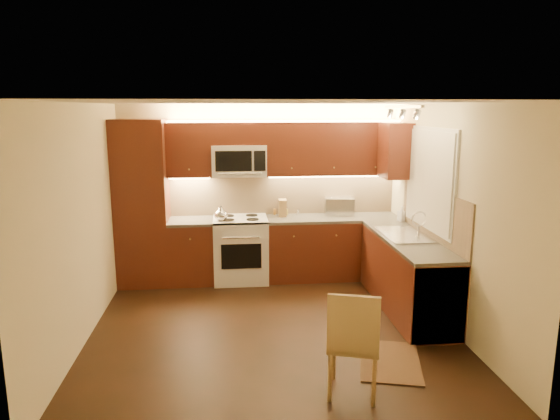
{
  "coord_description": "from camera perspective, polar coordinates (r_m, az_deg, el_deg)",
  "views": [
    {
      "loc": [
        -0.46,
        -5.32,
        2.44
      ],
      "look_at": [
        0.15,
        0.55,
        1.25
      ],
      "focal_mm": 32.37,
      "sensor_mm": 36.0,
      "label": 1
    }
  ],
  "objects": [
    {
      "name": "spice_jar_c",
      "position": [
        7.43,
        0.68,
        -0.14
      ],
      "size": [
        0.05,
        0.05,
        0.1
      ],
      "primitive_type": "cylinder",
      "rotation": [
        0.0,
        0.0,
        -0.09
      ],
      "color": "silver",
      "rests_on": "counter_back_right"
    },
    {
      "name": "microwave",
      "position": [
        7.16,
        -4.65,
        5.61
      ],
      "size": [
        0.76,
        0.38,
        0.44
      ],
      "primitive_type": null,
      "color": "silver",
      "rests_on": "wall_back"
    },
    {
      "name": "track_light_bar",
      "position": [
        6.06,
        13.71,
        11.28
      ],
      "size": [
        0.04,
        1.2,
        0.03
      ],
      "primitive_type": "cube",
      "color": "silver",
      "rests_on": "ceiling"
    },
    {
      "name": "pantry",
      "position": [
        7.23,
        -15.31,
        0.73
      ],
      "size": [
        0.7,
        0.6,
        2.3
      ],
      "primitive_type": "cube",
      "color": "#491C0F",
      "rests_on": "floor"
    },
    {
      "name": "backsplash_back",
      "position": [
        7.45,
        0.39,
        1.84
      ],
      "size": [
        3.3,
        0.02,
        0.6
      ],
      "primitive_type": "cube",
      "color": "tan",
      "rests_on": "wall_back"
    },
    {
      "name": "wall_left",
      "position": [
        5.66,
        -21.58,
        -1.54
      ],
      "size": [
        0.01,
        4.0,
        2.5
      ],
      "primitive_type": "cube",
      "color": "beige",
      "rests_on": "ground"
    },
    {
      "name": "ceiling",
      "position": [
        5.34,
        -1.01,
        12.05
      ],
      "size": [
        4.0,
        4.0,
        0.01
      ],
      "primitive_type": "cube",
      "color": "beige",
      "rests_on": "ground"
    },
    {
      "name": "backsplash_right",
      "position": [
        6.34,
        16.92,
        -0.37
      ],
      "size": [
        0.02,
        2.0,
        0.6
      ],
      "primitive_type": "cube",
      "color": "tan",
      "rests_on": "wall_right"
    },
    {
      "name": "window_blinds",
      "position": [
        6.4,
        16.41,
        3.4
      ],
      "size": [
        0.02,
        1.36,
        1.16
      ],
      "primitive_type": "cube",
      "color": "silver",
      "rests_on": "wall_right"
    },
    {
      "name": "spice_jar_b",
      "position": [
        7.42,
        0.74,
        -0.21
      ],
      "size": [
        0.06,
        0.06,
        0.09
      ],
      "primitive_type": "cylinder",
      "rotation": [
        0.0,
        0.0,
        0.37
      ],
      "color": "olive",
      "rests_on": "counter_back_right"
    },
    {
      "name": "knife_block",
      "position": [
        7.31,
        0.29,
        0.24
      ],
      "size": [
        0.12,
        0.19,
        0.25
      ],
      "primitive_type": "cube",
      "rotation": [
        0.0,
        0.0,
        -0.06
      ],
      "color": "olive",
      "rests_on": "counter_back_right"
    },
    {
      "name": "window_frame",
      "position": [
        6.41,
        16.57,
        3.4
      ],
      "size": [
        0.03,
        1.44,
        1.24
      ],
      "primitive_type": "cube",
      "color": "silver",
      "rests_on": "wall_right"
    },
    {
      "name": "faucet",
      "position": [
        6.47,
        15.44,
        -1.42
      ],
      "size": [
        0.2,
        0.04,
        0.3
      ],
      "primitive_type": null,
      "color": "silver",
      "rests_on": "counter_right"
    },
    {
      "name": "stove",
      "position": [
        7.27,
        -4.46,
        -4.43
      ],
      "size": [
        0.76,
        0.65,
        0.92
      ],
      "primitive_type": null,
      "color": "silver",
      "rests_on": "floor"
    },
    {
      "name": "counter_right",
      "position": [
        6.31,
        14.32,
        -3.28
      ],
      "size": [
        0.6,
        2.0,
        0.04
      ],
      "primitive_type": "cube",
      "color": "#3B3936",
      "rests_on": "base_cab_right"
    },
    {
      "name": "counter_back_left",
      "position": [
        7.21,
        -10.01,
        -1.27
      ],
      "size": [
        0.62,
        0.6,
        0.04
      ],
      "primitive_type": "cube",
      "color": "#3B3936",
      "rests_on": "base_cab_back_left"
    },
    {
      "name": "base_cab_back_right",
      "position": [
        7.45,
        5.92,
        -4.3
      ],
      "size": [
        1.92,
        0.6,
        0.86
      ],
      "primitive_type": "cube",
      "color": "#491C0F",
      "rests_on": "floor"
    },
    {
      "name": "wall_front",
      "position": [
        3.55,
        1.86,
        -8.19
      ],
      "size": [
        4.0,
        0.01,
        2.5
      ],
      "primitive_type": "cube",
      "color": "beige",
      "rests_on": "ground"
    },
    {
      "name": "spice_jar_d",
      "position": [
        7.44,
        -0.61,
        -0.19
      ],
      "size": [
        0.04,
        0.04,
        0.09
      ],
      "primitive_type": "cylinder",
      "rotation": [
        0.0,
        0.0,
        -0.1
      ],
      "color": "#A57531",
      "rests_on": "counter_back_right"
    },
    {
      "name": "dining_chair",
      "position": [
        4.52,
        8.34,
        -14.41
      ],
      "size": [
        0.53,
        0.53,
        0.97
      ],
      "primitive_type": null,
      "rotation": [
        0.0,
        0.0,
        -0.3
      ],
      "color": "olive",
      "rests_on": "floor"
    },
    {
      "name": "sink",
      "position": [
        6.42,
        13.9,
        -2.12
      ],
      "size": [
        0.52,
        0.86,
        0.15
      ],
      "primitive_type": null,
      "color": "silver",
      "rests_on": "counter_right"
    },
    {
      "name": "spice_jar_a",
      "position": [
        7.41,
        2.03,
        -0.25
      ],
      "size": [
        0.06,
        0.06,
        0.09
      ],
      "primitive_type": "cylinder",
      "rotation": [
        0.0,
        0.0,
        -0.43
      ],
      "color": "silver",
      "rests_on": "counter_back_right"
    },
    {
      "name": "kettle",
      "position": [
        6.97,
        -6.69,
        -0.36
      ],
      "size": [
        0.21,
        0.21,
        0.21
      ],
      "primitive_type": null,
      "rotation": [
        0.0,
        0.0,
        -0.13
      ],
      "color": "silver",
      "rests_on": "stove"
    },
    {
      "name": "upper_cab_back_left",
      "position": [
        7.18,
        -10.22,
        6.72
      ],
      "size": [
        0.62,
        0.35,
        0.75
      ],
      "primitive_type": "cube",
      "color": "#491C0F",
      "rests_on": "wall_back"
    },
    {
      "name": "soap_bottle",
      "position": [
        7.22,
        13.61,
        -0.39
      ],
      "size": [
        0.12,
        0.12,
        0.21
      ],
      "primitive_type": "imported",
      "rotation": [
        0.0,
        0.0,
        0.39
      ],
      "color": "white",
      "rests_on": "counter_right"
    },
    {
      "name": "base_cab_right",
      "position": [
        6.43,
        14.12,
        -7.16
      ],
      "size": [
        0.6,
        2.0,
        0.86
      ],
      "primitive_type": "cube",
      "color": "#491C0F",
      "rests_on": "floor"
    },
    {
      "name": "rug",
      "position": [
        5.27,
        12.32,
        -16.35
      ],
      "size": [
        0.77,
        0.97,
        0.01
      ],
      "primitive_type": "cube",
      "rotation": [
        0.0,
        0.0,
        -0.26
      ],
      "color": "black",
      "rests_on": "floor"
    },
    {
      "name": "upper_cab_right_corner",
      "position": [
        7.12,
        12.9,
        6.57
      ],
      "size": [
        0.35,
        0.5,
        0.75
      ],
      "primitive_type": "cube",
      "color": "#491C0F",
      "rests_on": "wall_right"
    },
    {
      "name": "upper_cab_bridge",
      "position": [
        7.15,
        -4.7,
        8.61
      ],
      "size": [
        0.76,
        0.35,
        0.31
      ],
      "primitive_type": "cube",
      "color": "#491C0F",
      "rests_on": "wall_back"
    },
    {
      "name": "upper_cab_back_right",
      "position": [
        7.32,
        5.95,
        6.92
      ],
      "size": [
        1.92,
        0.35,
        0.75
      ],
      "primitive_type": "cube",
      "color": "#491C0F",
      "rests_on": "wall_back"
    },
    {
      "name": "floor",
      "position": [
        5.87,
        -0.93,
        -13.17
      ],
      "size": [
        4.0,
        4.0,
        0.01
      ],
      "primitive_type": "cube",
      "color": "black",
      "rests_on": "ground"
    },
    {
      "name": "wall_right",
      "position": [
        5.98,
        18.51,
        -0.68
      ],
      "size": [
        0.01,
        4.0,
        2.5
      ],
      "primitive_type": "cube",
      "color": "beige",
      "rests_on": "ground"
    },
    {
      "name": "counter_back_right",
      "position": [
        7.34,
        5.99,
        -0.92
      ],
      "size": [
        1.92,
        0.6,
        0.04
      ],
      "primitive_type": "cube",
      "color": "#3B3936",
      "rests_on": "base_cab_back_right"
    },
    {
      "name": "wall_back",
      "position": [
        7.43,
        -2.31,
        2.18
      ],
      "size": [
        4.0,
        0.01,
        2.5
      ],
      "primitive_type": "cube",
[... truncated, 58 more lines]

